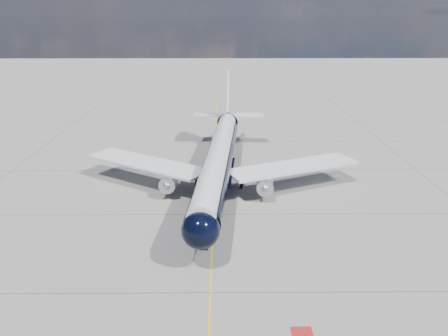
{
  "coord_description": "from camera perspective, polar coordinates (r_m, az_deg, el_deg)",
  "views": [
    {
      "loc": [
        0.87,
        -35.79,
        22.14
      ],
      "look_at": [
        1.3,
        14.77,
        4.0
      ],
      "focal_mm": 35.0,
      "sensor_mm": 36.0,
      "label": 1
    }
  ],
  "objects": [
    {
      "name": "main_airliner",
      "position": [
        57.23,
        -0.66,
        1.33
      ],
      "size": [
        37.18,
        45.4,
        13.11
      ],
      "rotation": [
        0.0,
        0.0,
        -0.08
      ],
      "color": "black",
      "rests_on": "ground"
    },
    {
      "name": "red_marking",
      "position": [
        34.5,
        10.18,
        -20.55
      ],
      "size": [
        1.6,
        1.6,
        0.01
      ],
      "primitive_type": "cube",
      "color": "maroon",
      "rests_on": "ground"
    },
    {
      "name": "ground",
      "position": [
        69.42,
        -1.18,
        1.14
      ],
      "size": [
        320.0,
        320.0,
        0.0
      ],
      "primitive_type": "plane",
      "color": "gray",
      "rests_on": "ground"
    },
    {
      "name": "taxiway_centerline",
      "position": [
        64.7,
        -1.23,
        -0.27
      ],
      "size": [
        0.16,
        160.0,
        0.01
      ],
      "primitive_type": "cube",
      "color": "yellow",
      "rests_on": "ground"
    }
  ]
}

